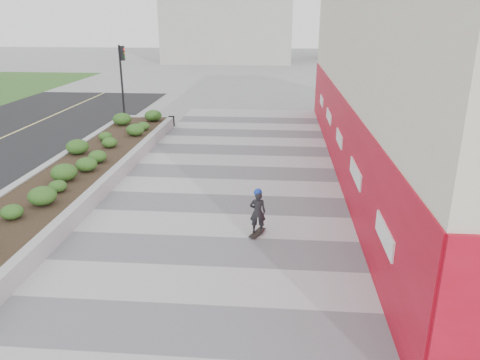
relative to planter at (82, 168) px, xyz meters
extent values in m
plane|color=gray|center=(5.50, -7.00, -0.42)|extent=(160.00, 160.00, 0.00)
cube|color=#A8A8AD|center=(5.50, -4.00, -0.41)|extent=(8.00, 36.00, 0.01)
cube|color=beige|center=(12.50, 2.00, 3.58)|extent=(6.00, 24.00, 8.00)
cube|color=red|center=(9.52, 2.00, 1.08)|extent=(0.12, 24.00, 3.00)
cube|color=#9E9EA0|center=(0.00, 8.85, -0.14)|extent=(3.00, 0.30, 0.55)
cube|color=#9E9EA0|center=(-1.35, 0.00, -0.14)|extent=(0.30, 18.00, 0.55)
cube|color=#9E9EA0|center=(1.35, 0.00, -0.14)|extent=(0.30, 18.00, 0.55)
cube|color=#2D2116|center=(0.00, 0.00, -0.17)|extent=(2.40, 17.40, 0.50)
cylinder|color=black|center=(-1.80, 10.50, 1.68)|extent=(0.12, 0.12, 4.20)
cube|color=black|center=(-1.62, 10.50, 3.33)|extent=(0.18, 0.28, 0.80)
cylinder|color=#595654|center=(6.00, -4.00, -0.42)|extent=(0.44, 0.44, 0.01)
cube|color=black|center=(6.70, -4.15, -0.35)|extent=(0.47, 0.74, 0.02)
imported|color=#232328|center=(6.70, -4.15, 0.27)|extent=(0.46, 0.31, 1.22)
sphere|color=#163DBC|center=(6.70, -4.15, 0.84)|extent=(0.23, 0.23, 0.23)
camera|label=1|loc=(7.20, -15.90, 5.35)|focal=35.00mm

